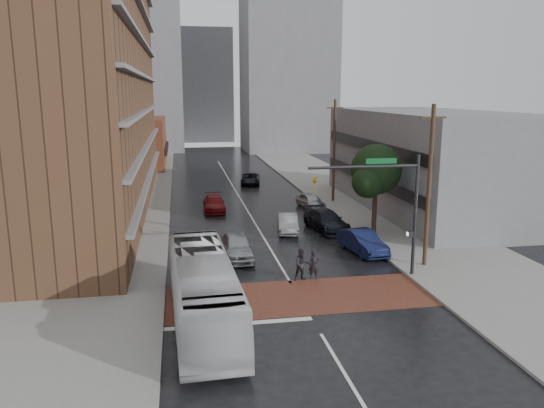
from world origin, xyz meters
TOP-DOWN VIEW (x-y plane):
  - ground at (0.00, 0.00)m, footprint 160.00×160.00m
  - crosswalk at (0.00, 0.50)m, footprint 14.00×5.00m
  - sidewalk_west at (-11.50, 25.00)m, footprint 9.00×90.00m
  - sidewalk_east at (11.50, 25.00)m, footprint 9.00×90.00m
  - apartment_block at (-14.00, 24.00)m, footprint 10.00×44.00m
  - storefront_west at (-12.00, 54.00)m, footprint 8.00×16.00m
  - building_east at (16.50, 20.00)m, footprint 11.00×26.00m
  - distant_tower_west at (-14.00, 78.00)m, footprint 18.00×16.00m
  - distant_tower_east at (14.00, 72.00)m, footprint 16.00×14.00m
  - distant_tower_center at (0.00, 95.00)m, footprint 12.00×10.00m
  - street_tree at (8.52, 12.03)m, footprint 4.20×4.10m
  - signal_mast at (5.85, 2.50)m, footprint 6.50×0.30m
  - utility_pole_near at (8.80, 4.00)m, footprint 1.60×0.26m
  - utility_pole_far at (8.80, 24.00)m, footprint 1.60×0.26m
  - transit_bus at (-5.13, -1.88)m, footprint 3.18×11.77m
  - pedestrian_a at (1.47, 3.00)m, footprint 0.69×0.51m
  - pedestrian_b at (0.74, 3.00)m, footprint 0.99×0.82m
  - car_travel_a at (-2.52, 7.71)m, footprint 2.00×4.86m
  - car_travel_b at (2.11, 13.67)m, footprint 2.11×4.42m
  - car_travel_c at (-3.01, 22.16)m, footprint 1.99×4.76m
  - suv_travel at (2.16, 35.78)m, footprint 2.89×4.99m
  - car_parked_near at (5.97, 7.42)m, footprint 2.38×4.90m
  - car_parked_mid at (5.20, 13.70)m, footprint 3.05×5.68m
  - car_parked_far at (5.97, 21.76)m, footprint 2.34×4.38m

SIDE VIEW (x-z plane):
  - ground at x=0.00m, z-range 0.00..0.00m
  - crosswalk at x=0.00m, z-range 0.00..0.02m
  - sidewalk_west at x=-11.50m, z-range 0.00..0.15m
  - sidewalk_east at x=11.50m, z-range 0.00..0.15m
  - suv_travel at x=2.16m, z-range 0.00..1.31m
  - car_travel_c at x=-3.01m, z-range 0.00..1.37m
  - car_travel_b at x=2.11m, z-range 0.00..1.40m
  - car_parked_far at x=5.97m, z-range 0.00..1.42m
  - car_parked_near at x=5.97m, z-range 0.00..1.55m
  - car_parked_mid at x=5.20m, z-range 0.00..1.56m
  - car_travel_a at x=-2.52m, z-range 0.00..1.65m
  - pedestrian_a at x=1.47m, z-range 0.00..1.74m
  - pedestrian_b at x=0.74m, z-range 0.00..1.87m
  - transit_bus at x=-5.13m, z-range 0.00..3.25m
  - storefront_west at x=-12.00m, z-range 0.00..7.00m
  - building_east at x=16.50m, z-range 0.00..9.00m
  - signal_mast at x=5.85m, z-range 1.13..8.33m
  - street_tree at x=8.52m, z-range 1.28..8.18m
  - utility_pole_near at x=8.80m, z-range 0.14..10.14m
  - utility_pole_far at x=8.80m, z-range 0.14..10.14m
  - distant_tower_center at x=0.00m, z-range 0.00..24.00m
  - apartment_block at x=-14.00m, z-range 0.00..28.00m
  - distant_tower_west at x=-14.00m, z-range 0.00..32.00m
  - distant_tower_east at x=14.00m, z-range 0.00..36.00m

